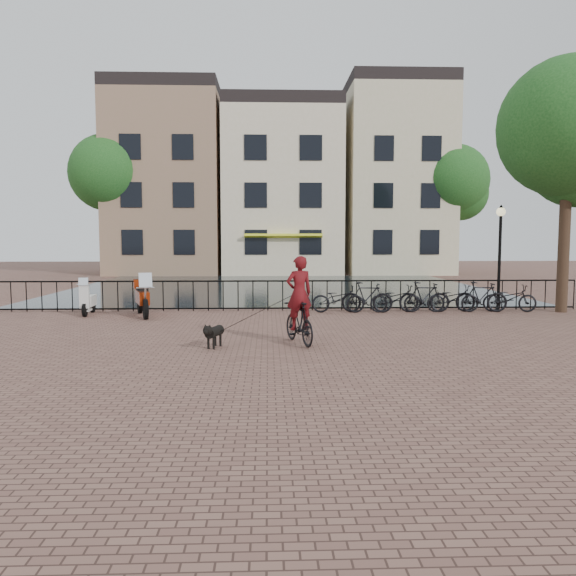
{
  "coord_description": "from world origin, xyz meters",
  "views": [
    {
      "loc": [
        -0.49,
        -10.77,
        2.41
      ],
      "look_at": [
        0.0,
        3.0,
        1.2
      ],
      "focal_mm": 35.0,
      "sensor_mm": 36.0,
      "label": 1
    }
  ],
  "objects_px": {
    "motorcycle": "(142,293)",
    "scooter": "(88,295)",
    "lamp_post": "(500,240)",
    "cyclist": "(299,305)",
    "dog": "(214,335)"
  },
  "relations": [
    {
      "from": "motorcycle",
      "to": "scooter",
      "type": "relative_size",
      "value": 1.51
    },
    {
      "from": "scooter",
      "to": "lamp_post",
      "type": "bearing_deg",
      "value": -2.46
    },
    {
      "from": "lamp_post",
      "to": "cyclist",
      "type": "height_order",
      "value": "lamp_post"
    },
    {
      "from": "cyclist",
      "to": "dog",
      "type": "height_order",
      "value": "cyclist"
    },
    {
      "from": "dog",
      "to": "scooter",
      "type": "relative_size",
      "value": 0.64
    },
    {
      "from": "motorcycle",
      "to": "scooter",
      "type": "distance_m",
      "value": 1.85
    },
    {
      "from": "cyclist",
      "to": "scooter",
      "type": "relative_size",
      "value": 1.73
    },
    {
      "from": "lamp_post",
      "to": "scooter",
      "type": "xyz_separation_m",
      "value": [
        -13.41,
        -0.39,
        -1.76
      ]
    },
    {
      "from": "cyclist",
      "to": "motorcycle",
      "type": "bearing_deg",
      "value": -64.27
    },
    {
      "from": "lamp_post",
      "to": "motorcycle",
      "type": "xyz_separation_m",
      "value": [
        -11.62,
        -0.82,
        -1.66
      ]
    },
    {
      "from": "lamp_post",
      "to": "scooter",
      "type": "height_order",
      "value": "lamp_post"
    },
    {
      "from": "cyclist",
      "to": "motorcycle",
      "type": "relative_size",
      "value": 1.15
    },
    {
      "from": "motorcycle",
      "to": "scooter",
      "type": "bearing_deg",
      "value": 147.41
    },
    {
      "from": "cyclist",
      "to": "dog",
      "type": "relative_size",
      "value": 2.69
    },
    {
      "from": "cyclist",
      "to": "dog",
      "type": "xyz_separation_m",
      "value": [
        -1.9,
        -0.38,
        -0.61
      ]
    }
  ]
}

